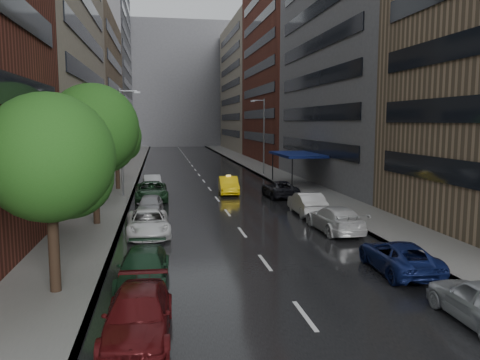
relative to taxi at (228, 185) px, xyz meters
The scene contains 15 objects.
road 19.34m from the taxi, 94.03° to the left, with size 14.00×140.00×0.01m, color black.
sidewalk_left 21.90m from the taxi, 118.25° to the left, with size 4.00×140.00×0.15m, color gray.
sidewalk_right 20.75m from the taxi, 68.38° to the left, with size 4.00×140.00×0.15m, color gray.
buildings_left 35.87m from the taxi, 120.24° to the left, with size 8.00×108.00×38.00m.
buildings_right 32.62m from the taxi, 62.30° to the left, with size 8.05×109.10×36.00m.
building_far 88.61m from the taxi, 90.89° to the left, with size 40.00×14.00×32.00m, color slate.
tree_near 25.70m from the taxi, 113.16° to the right, with size 4.71×4.71×7.51m.
tree_mid 16.03m from the taxi, 131.06° to the right, with size 5.49×5.49×8.75m.
tree_far 11.53m from the taxi, 158.46° to the left, with size 4.63×4.63×7.38m.
taxi is the anchor object (origin of this frame).
parked_cars_left 13.61m from the taxi, 119.79° to the right, with size 2.74×35.44×1.56m.
parked_cars_right 15.81m from the taxi, 75.19° to the right, with size 2.51×30.57×1.57m.
street_lamp_left 10.00m from the taxi, behind, with size 1.74×0.22×9.00m.
street_lamp_right 16.16m from the taxi, 65.98° to the left, with size 1.74×0.22×9.00m.
awning 9.06m from the taxi, 29.29° to the left, with size 4.00×8.00×3.12m.
Camera 1 is at (-4.67, -10.32, 6.45)m, focal length 35.00 mm.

